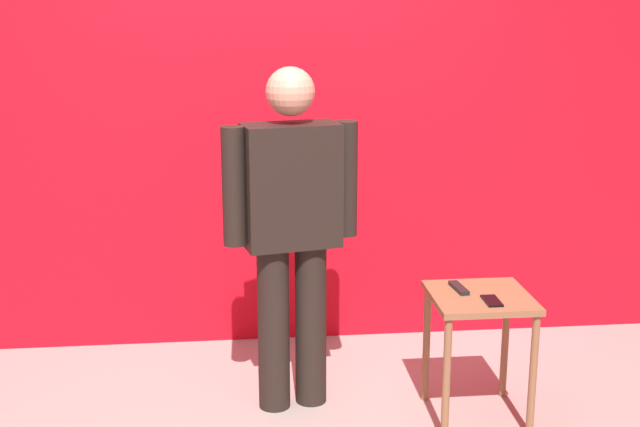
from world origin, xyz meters
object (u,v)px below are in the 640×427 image
cell_phone (492,301)px  tv_remote (459,288)px  standing_person (291,223)px  side_table (479,318)px

cell_phone → tv_remote: (-0.11, 0.18, 0.01)m
standing_person → side_table: size_ratio=2.67×
tv_remote → standing_person: bearing=162.5°
standing_person → tv_remote: standing_person is taller
tv_remote → cell_phone: bearing=-64.6°
side_table → tv_remote: (-0.09, 0.07, 0.13)m
side_table → tv_remote: 0.17m
cell_phone → tv_remote: 0.21m
standing_person → cell_phone: 1.00m
standing_person → tv_remote: 0.86m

